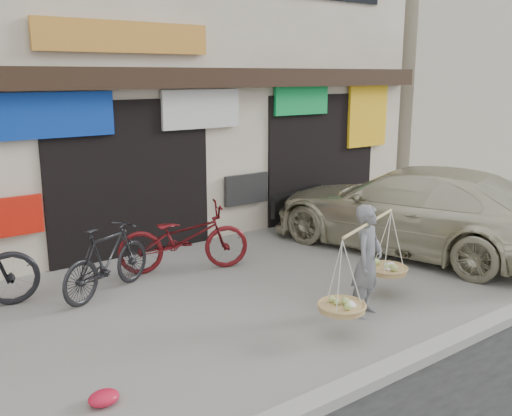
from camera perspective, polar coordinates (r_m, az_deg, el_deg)
ground at (r=7.53m, az=-0.47°, el=-11.15°), size 70.00×70.00×0.00m
kerb at (r=6.18m, az=11.06°, el=-16.57°), size 70.00×0.25×0.12m
shophouse_block at (r=12.62m, az=-18.60°, el=14.08°), size 14.00×6.32×7.00m
neighbor_east at (r=21.58m, az=18.15°, el=12.81°), size 12.00×7.00×6.40m
street_vendor at (r=7.60m, az=11.07°, el=-5.66°), size 2.05×1.13×1.49m
bike_1 at (r=8.48m, az=-14.66°, el=-5.01°), size 1.77×1.17×1.04m
bike_2 at (r=9.24m, az=-7.24°, el=-2.97°), size 2.21×1.47×1.10m
suv at (r=10.58m, az=15.22°, el=-0.08°), size 3.29×5.60×1.52m
red_bag at (r=5.97m, az=-14.98°, el=-17.87°), size 0.31×0.25×0.14m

